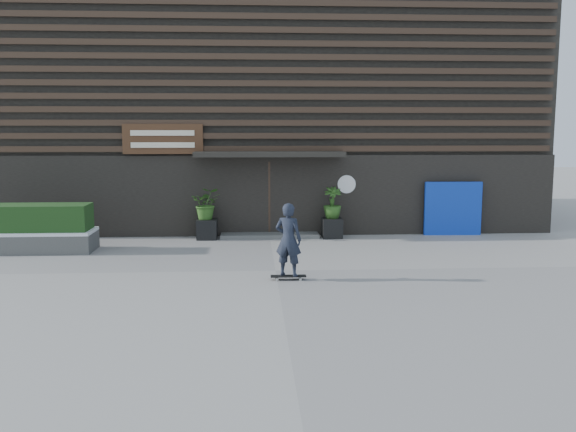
{
  "coord_description": "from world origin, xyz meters",
  "views": [
    {
      "loc": [
        -0.54,
        -14.22,
        3.25
      ],
      "look_at": [
        0.37,
        1.37,
        1.1
      ],
      "focal_mm": 38.79,
      "sensor_mm": 36.0,
      "label": 1
    }
  ],
  "objects": [
    {
      "name": "bamboo_right",
      "position": [
        1.9,
        4.4,
        1.08
      ],
      "size": [
        0.54,
        0.54,
        0.96
      ],
      "primitive_type": "imported",
      "color": "#2D591E",
      "rests_on": "planter_pot_right"
    },
    {
      "name": "snow_layer",
      "position": [
        -6.59,
        2.72,
        0.54
      ],
      "size": [
        3.5,
        1.2,
        0.08
      ],
      "primitive_type": "cube",
      "color": "white",
      "rests_on": "raised_bed"
    },
    {
      "name": "entrance_step",
      "position": [
        0.0,
        4.6,
        0.06
      ],
      "size": [
        3.0,
        0.8,
        0.12
      ],
      "primitive_type": "cube",
      "color": "#4D4D4A",
      "rests_on": "ground"
    },
    {
      "name": "bamboo_left",
      "position": [
        -1.9,
        4.4,
        1.08
      ],
      "size": [
        0.86,
        0.75,
        0.96
      ],
      "primitive_type": "imported",
      "color": "#2D591E",
      "rests_on": "planter_pot_left"
    },
    {
      "name": "planter_pot_right",
      "position": [
        1.9,
        4.4,
        0.3
      ],
      "size": [
        0.6,
        0.6,
        0.6
      ],
      "primitive_type": "cube",
      "color": "black",
      "rests_on": "ground"
    },
    {
      "name": "building",
      "position": [
        -0.0,
        9.96,
        3.99
      ],
      "size": [
        18.0,
        11.0,
        8.0
      ],
      "color": "black",
      "rests_on": "ground"
    },
    {
      "name": "ground",
      "position": [
        0.0,
        0.0,
        0.0
      ],
      "size": [
        80.0,
        80.0,
        0.0
      ],
      "primitive_type": "plane",
      "color": "gray",
      "rests_on": "ground"
    },
    {
      "name": "planter_pot_left",
      "position": [
        -1.9,
        4.4,
        0.3
      ],
      "size": [
        0.6,
        0.6,
        0.6
      ],
      "primitive_type": "cube",
      "color": "black",
      "rests_on": "ground"
    },
    {
      "name": "blue_tarp",
      "position": [
        5.73,
        4.7,
        0.84
      ],
      "size": [
        1.78,
        0.17,
        1.67
      ],
      "primitive_type": "cube",
      "rotation": [
        0.0,
        0.0,
        -0.03
      ],
      "color": "#0D30B2",
      "rests_on": "ground"
    },
    {
      "name": "hedge",
      "position": [
        -6.59,
        2.72,
        0.93
      ],
      "size": [
        3.3,
        1.0,
        0.7
      ],
      "primitive_type": "cube",
      "color": "#183814",
      "rests_on": "snow_layer"
    },
    {
      "name": "skateboarder",
      "position": [
        0.25,
        -0.92,
        0.89
      ],
      "size": [
        0.78,
        0.57,
        1.7
      ],
      "color": "black",
      "rests_on": "ground"
    },
    {
      "name": "raised_bed",
      "position": [
        -6.59,
        2.72,
        0.25
      ],
      "size": [
        3.5,
        1.2,
        0.5
      ],
      "primitive_type": "cube",
      "color": "#444542",
      "rests_on": "ground"
    }
  ]
}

